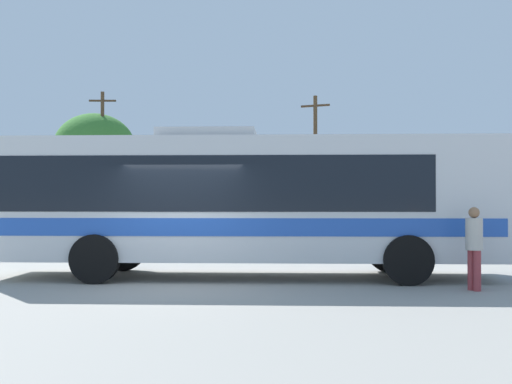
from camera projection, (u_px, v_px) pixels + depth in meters
ground_plane at (258, 249)px, 22.72m from camera, size 300.00×300.00×0.00m
perimeter_wall at (299, 212)px, 36.74m from camera, size 80.00×0.30×2.17m
coach_bus_silver_blue at (239, 198)px, 14.50m from camera, size 11.46×3.93×3.37m
attendant_by_bus_door at (474, 243)px, 12.34m from camera, size 0.46×0.46×1.62m
parked_car_leftmost_white at (12, 218)px, 34.70m from camera, size 4.05×2.01×1.45m
parked_car_second_dark_blue at (121, 219)px, 33.86m from camera, size 4.14×2.07×1.42m
parked_car_third_black at (228, 219)px, 33.29m from camera, size 4.48×2.20×1.48m
utility_pole_near at (102, 156)px, 42.61m from camera, size 1.79×0.46×9.03m
utility_pole_far at (315, 159)px, 38.35m from camera, size 1.78×0.54×8.06m
roadside_tree_left at (95, 148)px, 43.69m from camera, size 5.52×5.52×7.71m
roadside_tree_midleft at (248, 170)px, 43.52m from camera, size 4.37×4.37×5.66m
roadside_tree_midright at (407, 166)px, 39.96m from camera, size 4.06×4.06×5.65m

